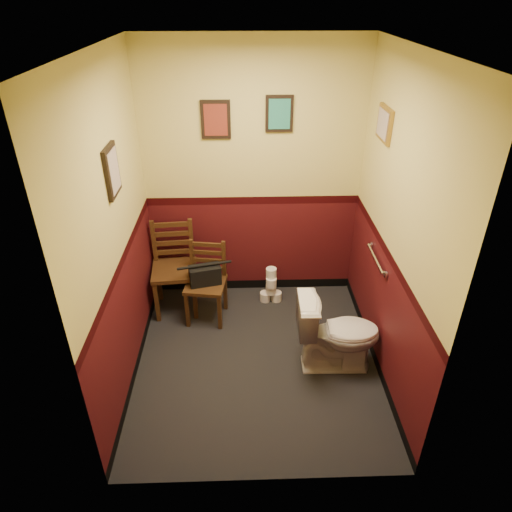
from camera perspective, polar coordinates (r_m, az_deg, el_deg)
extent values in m
cube|color=black|center=(4.40, 0.11, -12.95)|extent=(2.20, 2.40, 0.00)
cube|color=silver|center=(3.20, 0.16, 24.61)|extent=(2.20, 2.40, 0.00)
cube|color=#420E12|center=(4.70, -0.38, 9.66)|extent=(2.20, 0.00, 2.70)
cube|color=#420E12|center=(2.61, 1.05, -9.78)|extent=(2.20, 0.00, 2.70)
cube|color=#420E12|center=(3.73, -17.00, 2.36)|extent=(0.00, 2.40, 2.70)
cube|color=#420E12|center=(3.80, 16.97, 2.88)|extent=(0.00, 2.40, 2.70)
cylinder|color=silver|center=(4.19, 14.73, -0.34)|extent=(0.03, 0.50, 0.03)
cylinder|color=silver|center=(3.99, 15.90, -2.20)|extent=(0.02, 0.06, 0.06)
cylinder|color=silver|center=(4.40, 14.17, 1.35)|extent=(0.02, 0.06, 0.06)
cube|color=black|center=(4.50, -5.06, 16.62)|extent=(0.28, 0.03, 0.36)
cube|color=maroon|center=(4.48, -5.07, 16.57)|extent=(0.22, 0.01, 0.30)
cube|color=black|center=(4.50, 2.93, 17.34)|extent=(0.26, 0.03, 0.34)
cube|color=#288070|center=(4.48, 2.95, 17.29)|extent=(0.20, 0.01, 0.28)
cube|color=black|center=(3.62, -17.58, 10.09)|extent=(0.03, 0.30, 0.38)
cube|color=tan|center=(3.62, -17.32, 10.11)|extent=(0.01, 0.24, 0.31)
cube|color=olive|center=(4.08, 15.79, 15.61)|extent=(0.03, 0.34, 0.28)
cube|color=tan|center=(4.08, 15.55, 15.62)|extent=(0.01, 0.28, 0.22)
imported|color=white|center=(4.19, 10.17, -9.52)|extent=(0.76, 0.43, 0.74)
cylinder|color=silver|center=(4.50, 12.52, -11.79)|extent=(0.11, 0.11, 0.11)
cylinder|color=silver|center=(4.38, 12.79, -10.02)|extent=(0.01, 0.01, 0.31)
cube|color=#422813|center=(4.82, -10.18, -1.77)|extent=(0.49, 0.49, 0.04)
cube|color=#422813|center=(4.82, -12.30, -5.58)|extent=(0.05, 0.05, 0.49)
cube|color=#422813|center=(5.14, -12.03, -3.02)|extent=(0.05, 0.05, 0.49)
cube|color=#422813|center=(4.79, -7.66, -5.33)|extent=(0.05, 0.05, 0.49)
cube|color=#422813|center=(5.11, -7.69, -2.77)|extent=(0.05, 0.05, 0.49)
cube|color=#422813|center=(4.89, -12.63, 1.75)|extent=(0.05, 0.04, 0.49)
cube|color=#422813|center=(4.86, -8.09, 2.04)|extent=(0.05, 0.04, 0.49)
cube|color=#422813|center=(4.94, -10.22, 0.53)|extent=(0.37, 0.06, 0.05)
cube|color=#422813|center=(4.89, -10.34, 1.62)|extent=(0.37, 0.06, 0.05)
cube|color=#422813|center=(4.84, -10.46, 2.74)|extent=(0.37, 0.06, 0.05)
cube|color=#422813|center=(4.79, -10.58, 3.88)|extent=(0.37, 0.06, 0.05)
cube|color=#422813|center=(4.68, -6.31, -3.57)|extent=(0.44, 0.44, 0.04)
cube|color=#422813|center=(4.71, -8.59, -6.66)|extent=(0.04, 0.04, 0.42)
cube|color=#422813|center=(4.97, -7.67, -4.34)|extent=(0.04, 0.04, 0.42)
cube|color=#422813|center=(4.64, -4.57, -7.00)|extent=(0.04, 0.04, 0.42)
cube|color=#422813|center=(4.90, -3.86, -4.62)|extent=(0.04, 0.04, 0.42)
cube|color=#422813|center=(4.74, -8.00, -0.18)|extent=(0.04, 0.04, 0.42)
cube|color=#422813|center=(4.68, -4.02, -0.42)|extent=(0.04, 0.04, 0.42)
cube|color=#422813|center=(4.77, -5.95, -1.49)|extent=(0.32, 0.07, 0.04)
cube|color=#422813|center=(4.72, -6.01, -0.54)|extent=(0.32, 0.07, 0.04)
cube|color=#422813|center=(4.67, -6.07, 0.43)|extent=(0.32, 0.07, 0.04)
cube|color=#422813|center=(4.63, -6.13, 1.42)|extent=(0.32, 0.07, 0.04)
cube|color=black|center=(4.62, -6.39, -2.38)|extent=(0.34, 0.22, 0.19)
cylinder|color=black|center=(4.55, -6.48, -1.15)|extent=(0.27, 0.09, 0.03)
cylinder|color=silver|center=(5.11, 1.15, -5.07)|extent=(0.12, 0.12, 0.10)
cylinder|color=silver|center=(5.11, 2.56, -5.04)|extent=(0.12, 0.12, 0.10)
cylinder|color=silver|center=(5.04, 1.88, -4.16)|extent=(0.12, 0.12, 0.10)
cylinder|color=silver|center=(4.96, 1.92, -3.31)|extent=(0.12, 0.12, 0.10)
cylinder|color=silver|center=(4.93, 1.92, -2.10)|extent=(0.12, 0.12, 0.10)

